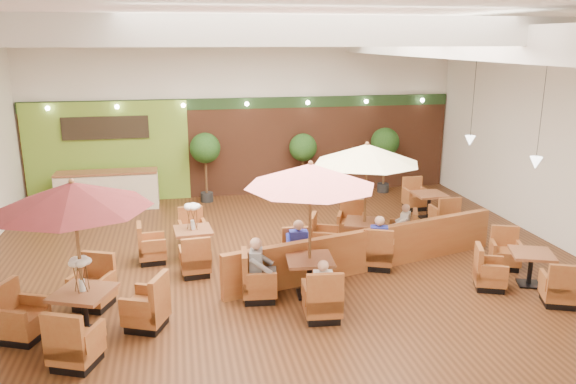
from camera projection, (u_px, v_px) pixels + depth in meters
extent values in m
plane|color=#381E0F|center=(280.00, 259.00, 13.31)|extent=(14.00, 14.00, 0.00)
cube|color=silver|center=(246.00, 112.00, 18.27)|extent=(14.00, 0.04, 5.50)
cube|color=silver|center=(368.00, 231.00, 6.91)|extent=(14.00, 0.04, 5.50)
cube|color=silver|center=(556.00, 135.00, 13.92)|extent=(0.04, 12.00, 5.50)
cube|color=white|center=(279.00, 17.00, 11.87)|extent=(14.00, 12.00, 0.04)
cube|color=brown|center=(247.00, 147.00, 18.51)|extent=(13.90, 0.10, 3.20)
cube|color=#1E3819|center=(246.00, 103.00, 18.12)|extent=(13.90, 0.12, 0.35)
cube|color=olive|center=(108.00, 153.00, 17.62)|extent=(5.00, 0.08, 3.20)
cube|color=black|center=(105.00, 128.00, 17.33)|extent=(2.60, 0.08, 0.70)
cube|color=white|center=(431.00, 43.00, 12.68)|extent=(0.60, 11.00, 0.60)
cube|color=white|center=(328.00, 31.00, 8.18)|extent=(13.60, 0.12, 0.45)
cube|color=white|center=(291.00, 33.00, 10.73)|extent=(13.60, 0.12, 0.45)
cube|color=white|center=(269.00, 34.00, 13.19)|extent=(13.60, 0.12, 0.45)
cube|color=white|center=(253.00, 35.00, 15.75)|extent=(13.60, 0.12, 0.45)
cylinder|color=black|center=(544.00, 92.00, 12.44)|extent=(0.01, 0.01, 3.20)
cone|color=white|center=(536.00, 163.00, 12.86)|extent=(0.28, 0.28, 0.28)
cylinder|color=black|center=(475.00, 83.00, 15.28)|extent=(0.01, 0.01, 3.20)
cone|color=white|center=(470.00, 141.00, 15.70)|extent=(0.28, 0.28, 0.28)
sphere|color=#FFEAC6|center=(48.00, 108.00, 16.77)|extent=(0.14, 0.14, 0.14)
sphere|color=#FFEAC6|center=(117.00, 107.00, 17.15)|extent=(0.14, 0.14, 0.14)
sphere|color=#FFEAC6|center=(183.00, 105.00, 17.53)|extent=(0.14, 0.14, 0.14)
sphere|color=#FFEAC6|center=(247.00, 104.00, 17.90)|extent=(0.14, 0.14, 0.14)
sphere|color=#FFEAC6|center=(308.00, 103.00, 18.28)|extent=(0.14, 0.14, 0.14)
sphere|color=#FFEAC6|center=(366.00, 101.00, 18.66)|extent=(0.14, 0.14, 0.14)
sphere|color=#FFEAC6|center=(422.00, 100.00, 19.04)|extent=(0.14, 0.14, 0.14)
cube|color=beige|center=(108.00, 191.00, 17.16)|extent=(3.00, 0.70, 1.10)
cube|color=brown|center=(106.00, 172.00, 17.00)|extent=(3.00, 0.75, 0.06)
cube|color=brown|center=(369.00, 250.00, 12.54)|extent=(6.78, 1.99, 0.97)
cube|color=brown|center=(83.00, 293.00, 9.73)|extent=(1.21, 1.21, 0.07)
cylinder|color=black|center=(85.00, 313.00, 9.83)|extent=(0.11, 0.11, 0.72)
cube|color=black|center=(87.00, 332.00, 9.93)|extent=(0.64, 0.64, 0.04)
cube|color=brown|center=(76.00, 347.00, 8.87)|extent=(0.89, 0.89, 0.35)
cube|color=brown|center=(79.00, 336.00, 8.56)|extent=(0.66, 0.36, 0.76)
cube|color=brown|center=(56.00, 333.00, 8.87)|extent=(0.31, 0.59, 0.31)
cube|color=brown|center=(93.00, 337.00, 8.75)|extent=(0.31, 0.59, 0.31)
cube|color=black|center=(77.00, 361.00, 8.93)|extent=(0.79, 0.79, 0.15)
cube|color=brown|center=(93.00, 292.00, 10.83)|extent=(0.89, 0.89, 0.35)
cube|color=brown|center=(88.00, 271.00, 10.97)|extent=(0.66, 0.36, 0.76)
cube|color=brown|center=(107.00, 283.00, 10.71)|extent=(0.31, 0.59, 0.31)
cube|color=brown|center=(77.00, 280.00, 10.83)|extent=(0.31, 0.59, 0.31)
cube|color=black|center=(94.00, 303.00, 10.89)|extent=(0.79, 0.79, 0.15)
cube|color=brown|center=(22.00, 322.00, 9.65)|extent=(0.89, 0.89, 0.35)
cube|color=brown|center=(38.00, 301.00, 9.72)|extent=(0.36, 0.66, 0.76)
cube|color=brown|center=(33.00, 303.00, 9.89)|extent=(0.59, 0.31, 0.31)
cube|color=brown|center=(8.00, 319.00, 9.29)|extent=(0.59, 0.31, 0.31)
cube|color=black|center=(24.00, 335.00, 9.72)|extent=(0.79, 0.79, 0.15)
cube|color=brown|center=(146.00, 311.00, 10.04)|extent=(0.89, 0.89, 0.35)
cube|color=brown|center=(129.00, 298.00, 9.80)|extent=(0.36, 0.66, 0.76)
cube|color=brown|center=(137.00, 308.00, 9.69)|extent=(0.59, 0.31, 0.31)
cube|color=brown|center=(153.00, 293.00, 10.28)|extent=(0.59, 0.31, 0.31)
cube|color=black|center=(147.00, 324.00, 10.11)|extent=(0.79, 0.79, 0.15)
cylinder|color=brown|center=(80.00, 262.00, 9.58)|extent=(0.06, 0.06, 2.72)
cone|color=#4D1618|center=(73.00, 195.00, 9.27)|extent=(2.61, 2.61, 0.45)
sphere|color=brown|center=(71.00, 182.00, 9.21)|extent=(0.10, 0.10, 0.10)
cylinder|color=silver|center=(82.00, 285.00, 9.69)|extent=(0.10, 0.10, 0.22)
cube|color=brown|center=(310.00, 259.00, 11.22)|extent=(1.00, 1.00, 0.06)
cylinder|color=black|center=(309.00, 277.00, 11.32)|extent=(0.11, 0.11, 0.71)
cube|color=black|center=(309.00, 294.00, 11.42)|extent=(0.53, 0.53, 0.04)
cube|color=brown|center=(322.00, 303.00, 10.37)|extent=(0.73, 0.73, 0.35)
cube|color=brown|center=(328.00, 293.00, 10.02)|extent=(0.68, 0.17, 0.76)
cube|color=brown|center=(306.00, 293.00, 10.28)|extent=(0.14, 0.60, 0.30)
cube|color=brown|center=(339.00, 291.00, 10.34)|extent=(0.14, 0.60, 0.30)
cube|color=black|center=(322.00, 315.00, 10.43)|extent=(0.65, 0.65, 0.15)
cube|color=brown|center=(299.00, 261.00, 12.31)|extent=(0.73, 0.73, 0.35)
cube|color=brown|center=(295.00, 243.00, 12.48)|extent=(0.68, 0.17, 0.76)
cube|color=brown|center=(313.00, 252.00, 12.28)|extent=(0.14, 0.60, 0.30)
cube|color=brown|center=(284.00, 253.00, 12.22)|extent=(0.14, 0.60, 0.30)
cube|color=black|center=(298.00, 272.00, 12.37)|extent=(0.65, 0.65, 0.15)
cube|color=brown|center=(259.00, 285.00, 11.14)|extent=(0.73, 0.73, 0.35)
cube|color=brown|center=(273.00, 268.00, 11.14)|extent=(0.17, 0.68, 0.76)
cube|color=brown|center=(258.00, 268.00, 11.39)|extent=(0.60, 0.14, 0.30)
cube|color=brown|center=(260.00, 281.00, 10.79)|extent=(0.60, 0.14, 0.30)
cube|color=black|center=(259.00, 296.00, 11.21)|extent=(0.65, 0.65, 0.15)
cylinder|color=brown|center=(310.00, 232.00, 11.07)|extent=(0.06, 0.06, 2.70)
cone|color=#E97072|center=(310.00, 175.00, 10.76)|extent=(2.59, 2.59, 0.45)
sphere|color=brown|center=(311.00, 163.00, 10.70)|extent=(0.10, 0.10, 0.10)
cube|color=brown|center=(364.00, 223.00, 13.55)|extent=(1.17, 1.17, 0.06)
cylinder|color=black|center=(364.00, 237.00, 13.64)|extent=(0.11, 0.11, 0.70)
cube|color=black|center=(363.00, 251.00, 13.74)|extent=(0.62, 0.62, 0.04)
cube|color=brown|center=(378.00, 255.00, 12.71)|extent=(0.86, 0.86, 0.34)
cube|color=brown|center=(387.00, 245.00, 12.41)|extent=(0.64, 0.35, 0.74)
cube|color=brown|center=(365.00, 245.00, 12.72)|extent=(0.30, 0.57, 0.30)
cube|color=brown|center=(392.00, 247.00, 12.60)|extent=(0.30, 0.57, 0.30)
cube|color=black|center=(378.00, 265.00, 12.78)|extent=(0.76, 0.76, 0.15)
cube|color=brown|center=(351.00, 227.00, 14.61)|extent=(0.86, 0.86, 0.34)
cube|color=brown|center=(345.00, 213.00, 14.75)|extent=(0.64, 0.35, 0.74)
cube|color=brown|center=(363.00, 220.00, 14.50)|extent=(0.30, 0.57, 0.30)
cube|color=brown|center=(340.00, 218.00, 14.61)|extent=(0.30, 0.57, 0.30)
cube|color=black|center=(351.00, 236.00, 14.67)|extent=(0.76, 0.76, 0.15)
cube|color=brown|center=(324.00, 243.00, 13.47)|extent=(0.86, 0.86, 0.34)
cube|color=brown|center=(333.00, 228.00, 13.54)|extent=(0.35, 0.64, 0.74)
cube|color=brown|center=(326.00, 230.00, 13.71)|extent=(0.57, 0.30, 0.30)
cube|color=brown|center=(322.00, 239.00, 13.13)|extent=(0.57, 0.30, 0.30)
cube|color=black|center=(324.00, 252.00, 13.53)|extent=(0.76, 0.76, 0.15)
cube|color=brown|center=(402.00, 237.00, 13.85)|extent=(0.86, 0.86, 0.34)
cube|color=brown|center=(395.00, 227.00, 13.62)|extent=(0.35, 0.64, 0.74)
cube|color=brown|center=(403.00, 233.00, 13.51)|extent=(0.57, 0.30, 0.30)
cube|color=brown|center=(403.00, 225.00, 14.09)|extent=(0.57, 0.30, 0.30)
cube|color=black|center=(402.00, 246.00, 13.91)|extent=(0.76, 0.76, 0.15)
cylinder|color=brown|center=(365.00, 200.00, 13.40)|extent=(0.06, 0.06, 2.64)
cone|color=beige|center=(367.00, 154.00, 13.10)|extent=(2.53, 2.53, 0.45)
sphere|color=brown|center=(367.00, 144.00, 13.04)|extent=(0.10, 0.10, 0.10)
cube|color=brown|center=(193.00, 230.00, 13.11)|extent=(0.92, 0.92, 0.06)
cylinder|color=black|center=(194.00, 244.00, 13.20)|extent=(0.10, 0.10, 0.66)
cube|color=black|center=(194.00, 258.00, 13.29)|extent=(0.49, 0.49, 0.04)
cube|color=brown|center=(195.00, 262.00, 12.32)|extent=(0.67, 0.67, 0.32)
cube|color=brown|center=(194.00, 254.00, 11.99)|extent=(0.63, 0.15, 0.70)
cube|color=brown|center=(182.00, 255.00, 12.19)|extent=(0.12, 0.56, 0.28)
cube|color=brown|center=(208.00, 253.00, 12.34)|extent=(0.12, 0.56, 0.28)
cube|color=black|center=(196.00, 272.00, 12.38)|extent=(0.59, 0.59, 0.14)
cube|color=brown|center=(192.00, 234.00, 14.12)|extent=(0.67, 0.67, 0.32)
cube|color=brown|center=(192.00, 219.00, 14.29)|extent=(0.63, 0.15, 0.70)
cube|color=brown|center=(204.00, 225.00, 14.15)|extent=(0.12, 0.56, 0.28)
cube|color=brown|center=(180.00, 227.00, 13.99)|extent=(0.12, 0.56, 0.28)
cube|color=black|center=(193.00, 243.00, 14.18)|extent=(0.59, 0.59, 0.14)
cube|color=brown|center=(152.00, 250.00, 13.04)|extent=(0.67, 0.67, 0.32)
cube|color=brown|center=(163.00, 237.00, 12.99)|extent=(0.15, 0.63, 0.70)
cube|color=brown|center=(151.00, 238.00, 13.26)|extent=(0.56, 0.12, 0.28)
cube|color=brown|center=(152.00, 246.00, 12.72)|extent=(0.56, 0.12, 0.28)
cube|color=black|center=(153.00, 259.00, 13.10)|extent=(0.59, 0.59, 0.14)
cylinder|color=silver|center=(193.00, 225.00, 13.07)|extent=(0.10, 0.10, 0.22)
cube|color=brown|center=(532.00, 254.00, 11.72)|extent=(1.08, 1.08, 0.06)
cylinder|color=black|center=(530.00, 269.00, 11.81)|extent=(0.10, 0.10, 0.65)
cube|color=black|center=(528.00, 284.00, 11.90)|extent=(0.57, 0.57, 0.04)
cube|color=brown|center=(559.00, 291.00, 10.95)|extent=(0.78, 0.78, 0.31)
cube|color=brown|center=(573.00, 281.00, 10.66)|extent=(0.60, 0.31, 0.69)
cube|color=brown|center=(544.00, 280.00, 10.94)|extent=(0.27, 0.53, 0.27)
cube|color=brown|center=(576.00, 282.00, 10.85)|extent=(0.27, 0.53, 0.27)
cube|color=black|center=(557.00, 301.00, 11.01)|extent=(0.70, 0.70, 0.14)
cube|color=brown|center=(505.00, 256.00, 12.71)|extent=(0.78, 0.78, 0.31)
cube|color=brown|center=(497.00, 240.00, 12.84)|extent=(0.60, 0.31, 0.69)
cube|color=brown|center=(519.00, 249.00, 12.61)|extent=(0.27, 0.53, 0.27)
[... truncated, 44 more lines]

